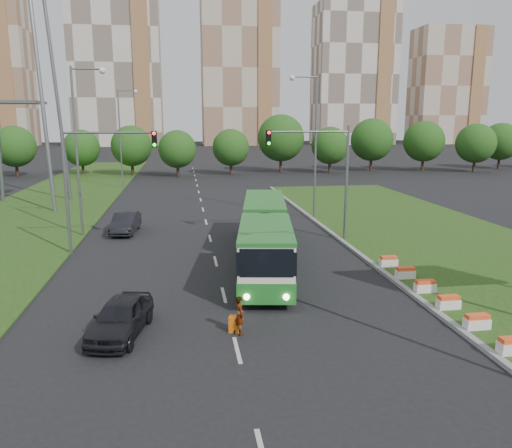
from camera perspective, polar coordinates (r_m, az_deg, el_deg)
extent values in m
plane|color=black|center=(25.00, 3.23, -7.76)|extent=(360.00, 360.00, 0.00)
cube|color=#1F4012|center=(36.75, 20.88, -2.02)|extent=(14.00, 60.00, 0.15)
cube|color=gray|center=(33.93, 10.57, -2.52)|extent=(0.30, 60.00, 0.18)
cube|color=#1F4012|center=(50.53, -23.39, 1.35)|extent=(12.00, 110.00, 0.10)
cylinder|color=slate|center=(35.19, 10.30, 4.49)|extent=(0.20, 0.20, 8.00)
cylinder|color=slate|center=(34.14, 6.07, 10.45)|extent=(5.50, 0.14, 0.14)
cube|color=black|center=(33.58, 1.44, 9.81)|extent=(0.32, 0.32, 1.00)
cylinder|color=slate|center=(33.15, -20.87, 3.46)|extent=(0.20, 0.20, 8.00)
cylinder|color=slate|center=(32.38, -16.51, 9.97)|extent=(5.50, 0.14, 0.14)
cube|color=black|center=(32.13, -11.55, 9.49)|extent=(0.32, 0.32, 1.00)
cube|color=beige|center=(175.13, -15.66, 17.16)|extent=(28.00, 15.00, 52.00)
cube|color=#BFB09A|center=(174.99, -1.92, 17.25)|extent=(25.00, 15.00, 50.00)
cube|color=beige|center=(183.73, 11.11, 16.31)|extent=(27.00, 15.00, 47.00)
cube|color=#BFB09A|center=(197.68, 21.00, 14.42)|extent=(24.00, 14.00, 40.00)
cube|color=silver|center=(25.17, 2.58, -3.37)|extent=(2.54, 7.02, 2.75)
cube|color=silver|center=(33.83, -0.31, 0.58)|extent=(2.54, 8.55, 2.75)
cylinder|color=black|center=(29.12, 1.04, -1.37)|extent=(2.54, 1.27, 2.54)
cube|color=#1F6F25|center=(25.42, 2.56, -5.36)|extent=(2.63, 7.07, 0.97)
cube|color=#1F6F25|center=(34.02, -0.31, -0.93)|extent=(2.63, 8.60, 0.97)
cube|color=black|center=(25.05, 2.59, -2.36)|extent=(2.63, 7.07, 1.07)
cube|color=black|center=(33.74, -0.31, 1.34)|extent=(2.63, 8.60, 1.07)
imported|color=black|center=(20.68, -15.20, -10.24)|extent=(2.63, 4.66, 1.50)
imported|color=black|center=(38.85, -14.69, 0.13)|extent=(2.03, 4.77, 1.53)
imported|color=gray|center=(20.06, -1.87, -10.38)|extent=(0.46, 0.63, 1.58)
cube|color=orange|center=(20.41, -2.50, -11.36)|extent=(0.40, 0.34, 0.68)
cylinder|color=black|center=(20.36, -2.44, -12.22)|extent=(0.05, 0.16, 0.16)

